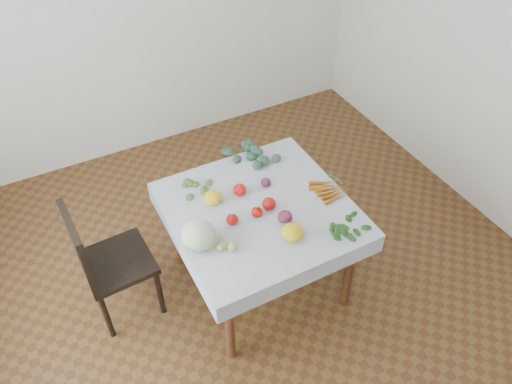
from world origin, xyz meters
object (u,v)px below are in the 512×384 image
table (260,219)px  chair (102,259)px  heirloom_back (213,198)px  cabbage (198,235)px  carrot_bunch (330,190)px

table → chair: (-1.00, 0.25, -0.11)m
table → heirloom_back: (-0.24, 0.19, 0.14)m
chair → heirloom_back: 0.80m
cabbage → heirloom_back: (0.22, 0.30, -0.05)m
table → chair: bearing=166.0°
chair → cabbage: chair is taller
chair → heirloom_back: chair is taller
heirloom_back → table: bearing=-37.2°
table → chair: size_ratio=1.05×
cabbage → heirloom_back: 0.37m
table → cabbage: 0.52m
chair → cabbage: size_ratio=4.72×
chair → carrot_bunch: 1.53m
cabbage → heirloom_back: size_ratio=1.66×
table → cabbage: bearing=-166.9°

